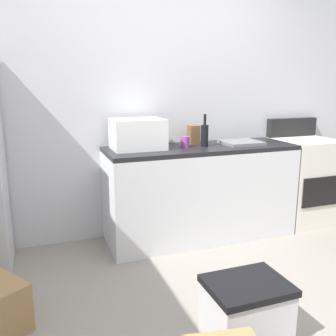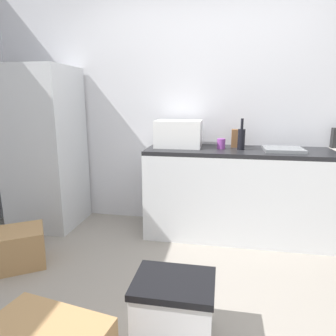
# 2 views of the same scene
# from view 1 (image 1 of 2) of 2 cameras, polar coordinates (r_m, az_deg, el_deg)

# --- Properties ---
(ground_plane) EXTENTS (6.00, 6.00, 0.00)m
(ground_plane) POSITION_cam_1_polar(r_m,az_deg,el_deg) (2.68, 10.23, -20.76)
(ground_plane) COLOR gray
(wall_back) EXTENTS (5.00, 0.10, 2.60)m
(wall_back) POSITION_cam_1_polar(r_m,az_deg,el_deg) (3.65, -1.41, 10.19)
(wall_back) COLOR silver
(wall_back) RESTS_ON ground_plane
(kitchen_counter) EXTENTS (1.80, 0.60, 0.90)m
(kitchen_counter) POSITION_cam_1_polar(r_m,az_deg,el_deg) (3.58, 5.04, -3.74)
(kitchen_counter) COLOR silver
(kitchen_counter) RESTS_ON ground_plane
(stove_oven) EXTENTS (0.60, 0.61, 1.10)m
(stove_oven) POSITION_cam_1_polar(r_m,az_deg,el_deg) (4.23, 20.16, -1.67)
(stove_oven) COLOR silver
(stove_oven) RESTS_ON ground_plane
(microwave) EXTENTS (0.46, 0.34, 0.27)m
(microwave) POSITION_cam_1_polar(r_m,az_deg,el_deg) (3.30, -4.69, 5.25)
(microwave) COLOR white
(microwave) RESTS_ON kitchen_counter
(sink_basin) EXTENTS (0.36, 0.32, 0.03)m
(sink_basin) POSITION_cam_1_polar(r_m,az_deg,el_deg) (3.65, 11.24, 3.86)
(sink_basin) COLOR slate
(sink_basin) RESTS_ON kitchen_counter
(wine_bottle) EXTENTS (0.07, 0.07, 0.30)m
(wine_bottle) POSITION_cam_1_polar(r_m,az_deg,el_deg) (3.45, 5.67, 5.14)
(wine_bottle) COLOR black
(wine_bottle) RESTS_ON kitchen_counter
(coffee_mug) EXTENTS (0.08, 0.08, 0.10)m
(coffee_mug) POSITION_cam_1_polar(r_m,az_deg,el_deg) (3.40, 2.64, 4.05)
(coffee_mug) COLOR purple
(coffee_mug) RESTS_ON kitchen_counter
(knife_block) EXTENTS (0.10, 0.10, 0.18)m
(knife_block) POSITION_cam_1_polar(r_m,az_deg,el_deg) (3.59, 3.97, 5.15)
(knife_block) COLOR brown
(knife_block) RESTS_ON kitchen_counter
(storage_bin) EXTENTS (0.46, 0.36, 0.38)m
(storage_bin) POSITION_cam_1_polar(r_m,az_deg,el_deg) (2.32, 11.96, -20.89)
(storage_bin) COLOR silver
(storage_bin) RESTS_ON ground_plane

